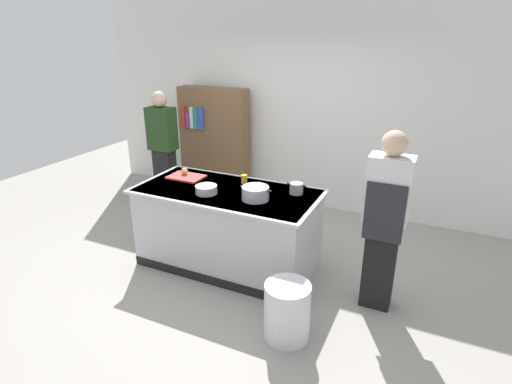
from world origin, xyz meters
TOP-DOWN VIEW (x-y plane):
  - ground_plane at (0.00, 0.00)m, footprint 10.00×10.00m
  - back_wall at (0.00, 2.10)m, footprint 6.40×0.12m
  - counter_island at (0.00, -0.00)m, footprint 1.98×0.98m
  - cutting_board at (-0.62, 0.15)m, footprint 0.40×0.28m
  - onion at (-0.67, 0.19)m, footprint 0.08×0.08m
  - stock_pot at (0.39, -0.10)m, footprint 0.34×0.27m
  - sauce_pan at (0.70, 0.22)m, footprint 0.21×0.14m
  - mixing_bowl at (-0.15, -0.17)m, footprint 0.23×0.23m
  - juice_cup at (0.07, 0.26)m, footprint 0.07×0.07m
  - trash_bin at (1.03, -0.84)m, footprint 0.40×0.40m
  - person_chef at (1.65, -0.05)m, footprint 0.38×0.25m
  - person_guest at (-1.61, 1.03)m, footprint 0.38×0.24m
  - bookshelf at (-1.22, 1.80)m, footprint 1.10×0.31m

SIDE VIEW (x-z plane):
  - ground_plane at x=0.00m, z-range 0.00..0.00m
  - trash_bin at x=1.03m, z-range 0.00..0.52m
  - counter_island at x=0.00m, z-range 0.02..0.92m
  - bookshelf at x=-1.22m, z-range 0.00..1.70m
  - cutting_board at x=-0.62m, z-range 0.90..0.92m
  - person_guest at x=-1.61m, z-range 0.05..1.77m
  - person_chef at x=1.65m, z-range 0.05..1.77m
  - mixing_bowl at x=-0.15m, z-range 0.90..0.99m
  - juice_cup at x=0.07m, z-range 0.90..1.00m
  - sauce_pan at x=0.70m, z-range 0.90..1.02m
  - onion at x=-0.67m, z-range 0.92..1.00m
  - stock_pot at x=0.39m, z-range 0.90..1.04m
  - back_wall at x=0.00m, z-range 0.00..3.00m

